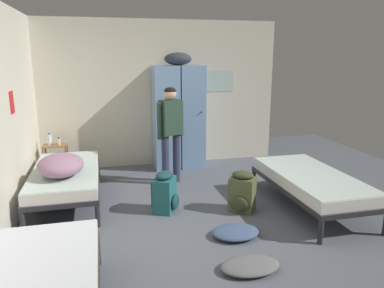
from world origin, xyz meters
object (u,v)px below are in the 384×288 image
bedding_heap (61,165)px  water_bottle (50,139)px  bed_left_rear (66,176)px  clothes_pile_grey (250,266)px  backpack_olive (242,192)px  backpack_teal (165,193)px  person_traveler (171,126)px  shelf_unit (56,158)px  bed_right (311,181)px  clothes_pile_denim (235,232)px  locker_bank (178,115)px  lotion_bottle (59,142)px

bedding_heap → water_bottle: bearing=101.9°
bed_left_rear → clothes_pile_grey: bed_left_rear is taller
clothes_pile_grey → backpack_olive: bearing=72.1°
backpack_teal → backpack_olive: 1.01m
bed_left_rear → person_traveler: size_ratio=1.23×
shelf_unit → bed_right: size_ratio=0.30×
bed_left_rear → person_traveler: 1.73m
clothes_pile_denim → person_traveler: bearing=100.6°
person_traveler → backpack_teal: (-0.29, -1.10, -0.67)m
person_traveler → water_bottle: (-1.91, 0.73, -0.27)m
bed_left_rear → water_bottle: 1.25m
locker_bank → clothes_pile_grey: bearing=-90.6°
bed_left_rear → clothes_pile_grey: bearing=-50.3°
bed_right → backpack_olive: (-0.93, 0.12, -0.12)m
bedding_heap → locker_bank: bearing=39.6°
locker_bank → backpack_olive: (0.40, -2.18, -0.71)m
bed_right → clothes_pile_denim: 1.41m
bedding_heap → person_traveler: bearing=24.6°
bed_right → lotion_bottle: lotion_bottle is taller
bed_right → backpack_teal: 1.96m
water_bottle → backpack_olive: size_ratio=0.37×
person_traveler → lotion_bottle: size_ratio=11.44×
bed_right → lotion_bottle: 4.01m
water_bottle → clothes_pile_grey: water_bottle is taller
person_traveler → backpack_teal: 1.32m
bed_right → clothes_pile_grey: bearing=-138.4°
bedding_heap → backpack_olive: bedding_heap is taller
bedding_heap → backpack_olive: (2.30, -0.61, -0.37)m
locker_bank → person_traveler: (-0.30, -0.84, -0.04)m
water_bottle → backpack_teal: (1.62, -1.83, -0.40)m
locker_bank → clothes_pile_grey: locker_bank is taller
lotion_bottle → clothes_pile_grey: size_ratio=0.23×
shelf_unit → bedding_heap: (0.23, -1.44, 0.28)m
person_traveler → locker_bank: bearing=70.2°
person_traveler → lotion_bottle: bearing=159.2°
bedding_heap → water_bottle: (-0.31, 1.46, 0.03)m
backpack_teal → clothes_pile_denim: backpack_teal is taller
locker_bank → clothes_pile_denim: 2.98m
shelf_unit → lotion_bottle: lotion_bottle is taller
clothes_pile_grey → bed_right: bearing=41.6°
bedding_heap → clothes_pile_denim: bearing=-32.5°
person_traveler → clothes_pile_denim: (0.37, -1.99, -0.88)m
person_traveler → clothes_pile_grey: size_ratio=2.62×
shelf_unit → person_traveler: 2.05m
locker_bank → backpack_olive: size_ratio=3.76×
locker_bank → lotion_bottle: (-2.06, -0.17, -0.34)m
bed_right → locker_bank: bearing=120.0°
backpack_teal → clothes_pile_denim: 1.12m
bed_left_rear → bedding_heap: bedding_heap is taller
bed_left_rear → water_bottle: (-0.33, 1.17, 0.28)m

